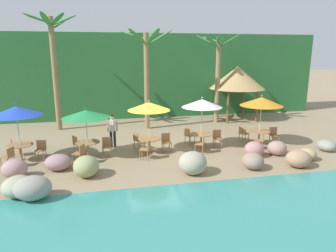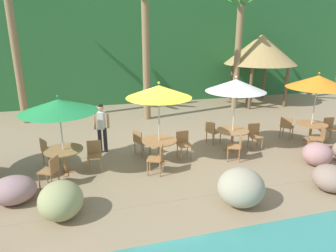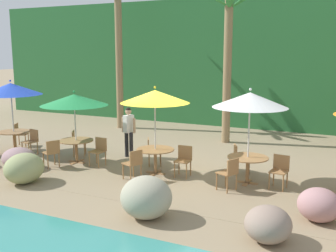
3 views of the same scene
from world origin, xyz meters
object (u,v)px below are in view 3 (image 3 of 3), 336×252
at_px(chair_blue_inland, 19,133).
at_px(palm_tree_second, 228,41).
at_px(dining_table_green, 76,144).
at_px(chair_white_inland, 239,157).
at_px(chair_green_inland, 77,141).
at_px(chair_white_left, 229,172).
at_px(chair_blue_seaward, 32,140).
at_px(umbrella_green, 74,100).
at_px(chair_yellow_seaward, 184,159).
at_px(umbrella_yellow, 155,97).
at_px(waiter_in_white, 129,128).
at_px(chair_yellow_inland, 152,150).
at_px(chair_white_seaward, 280,169).
at_px(chair_yellow_left, 134,162).
at_px(palm_tree_nearest, 118,27).
at_px(umbrella_blue, 11,89).
at_px(chair_green_seaward, 99,149).
at_px(chair_green_left, 52,151).
at_px(umbrella_white, 250,100).
at_px(dining_table_white, 248,161).
at_px(dining_table_blue, 14,135).
at_px(dining_table_yellow, 155,153).

distance_m(chair_blue_inland, palm_tree_second, 8.62).
distance_m(dining_table_green, chair_white_inland, 5.17).
relative_size(chair_green_inland, chair_white_left, 1.00).
height_order(chair_blue_seaward, chair_blue_inland, same).
height_order(umbrella_green, chair_white_inland, umbrella_green).
relative_size(chair_yellow_seaward, palm_tree_second, 0.14).
relative_size(chair_green_inland, umbrella_yellow, 0.34).
bearing_deg(chair_blue_seaward, waiter_in_white, 19.66).
height_order(chair_green_inland, chair_white_inland, same).
distance_m(chair_green_inland, chair_yellow_inland, 2.88).
height_order(chair_green_inland, chair_white_seaward, same).
height_order(chair_yellow_left, palm_tree_nearest, palm_tree_nearest).
relative_size(chair_white_seaward, palm_tree_nearest, 0.13).
distance_m(umbrella_blue, umbrella_green, 2.91).
relative_size(umbrella_green, chair_yellow_inland, 2.68).
bearing_deg(chair_green_seaward, chair_blue_seaward, 177.52).
height_order(chair_green_left, chair_yellow_seaward, same).
bearing_deg(chair_green_seaward, palm_tree_second, 61.57).
bearing_deg(chair_green_seaward, waiter_in_white, 75.75).
bearing_deg(umbrella_white, umbrella_green, -176.97).
height_order(dining_table_white, palm_tree_nearest, palm_tree_nearest).
bearing_deg(chair_green_seaward, palm_tree_nearest, 116.02).
relative_size(umbrella_green, dining_table_green, 2.12).
bearing_deg(dining_table_white, chair_yellow_seaward, -175.81).
bearing_deg(waiter_in_white, chair_yellow_seaward, -24.71).
bearing_deg(umbrella_yellow, dining_table_blue, 178.21).
xyz_separation_m(dining_table_white, chair_white_seaward, (0.85, -0.01, -0.10)).
distance_m(umbrella_yellow, palm_tree_second, 5.17).
relative_size(dining_table_white, palm_tree_nearest, 0.16).
relative_size(dining_table_yellow, umbrella_white, 0.42).
bearing_deg(umbrella_yellow, chair_blue_inland, 171.86).
height_order(umbrella_blue, chair_green_seaward, umbrella_blue).
height_order(chair_green_seaward, palm_tree_second, palm_tree_second).
bearing_deg(umbrella_yellow, chair_white_inland, 24.35).
distance_m(chair_green_left, chair_yellow_seaward, 4.10).
distance_m(chair_blue_seaward, chair_blue_inland, 1.53).
distance_m(chair_yellow_inland, chair_white_seaward, 4.02).
relative_size(umbrella_blue, chair_green_inland, 2.95).
bearing_deg(dining_table_green, chair_green_inland, 127.05).
distance_m(umbrella_blue, chair_green_seaward, 4.14).
bearing_deg(chair_white_left, chair_blue_seaward, 174.64).
bearing_deg(chair_white_seaward, chair_white_inland, 150.07).
bearing_deg(chair_green_inland, chair_green_seaward, -25.23).
xyz_separation_m(umbrella_green, chair_green_seaward, (0.85, 0.04, -1.52)).
bearing_deg(chair_green_seaward, chair_yellow_left, -25.62).
relative_size(dining_table_green, dining_table_white, 1.00).
height_order(chair_yellow_inland, dining_table_white, chair_yellow_inland).
bearing_deg(chair_yellow_seaward, chair_white_inland, 32.16).
bearing_deg(chair_white_seaward, chair_green_seaward, -177.47).
bearing_deg(chair_white_left, chair_blue_inland, 170.57).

